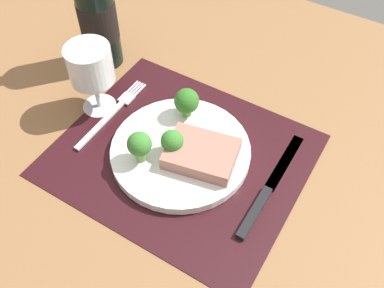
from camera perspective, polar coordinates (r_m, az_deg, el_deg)
The scene contains 11 objects.
ground_plane at distance 74.34cm, azimuth -1.48°, elevation -2.19°, with size 140.00×110.00×3.00cm, color brown.
placemat at distance 73.03cm, azimuth -1.51°, elevation -1.42°, with size 40.76×34.52×0.30cm, color black.
plate at distance 72.28cm, azimuth -1.52°, elevation -0.96°, with size 23.49×23.49×1.60cm, color white.
steak at distance 69.56cm, azimuth 1.37°, elevation -1.11°, with size 11.23×8.49×2.45cm, color #9E6B5B.
broccoli_front_edge at distance 67.98cm, azimuth -6.97°, elevation -0.13°, with size 4.00×4.00×5.81cm.
broccoli_back_left at distance 68.99cm, azimuth -2.67°, elevation 0.37°, with size 3.71×3.71×4.78cm.
broccoli_near_fork at distance 74.40cm, azimuth -0.72°, elevation 5.67°, with size 4.40×4.40×5.53cm.
fork at distance 80.10cm, azimuth -10.53°, elevation 4.08°, with size 2.40×19.20×0.50cm.
knife at distance 69.21cm, azimuth 9.88°, elevation -6.21°, with size 1.80×23.00×0.80cm.
wine_bottle at distance 85.41cm, azimuth -12.54°, elevation 16.70°, with size 7.31×7.31×31.57cm.
wine_glass at distance 76.29cm, azimuth -13.28°, elevation 9.80°, with size 7.83×7.83×13.42cm.
Camera 1 is at (24.72, -37.14, 57.96)cm, focal length 40.23 mm.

